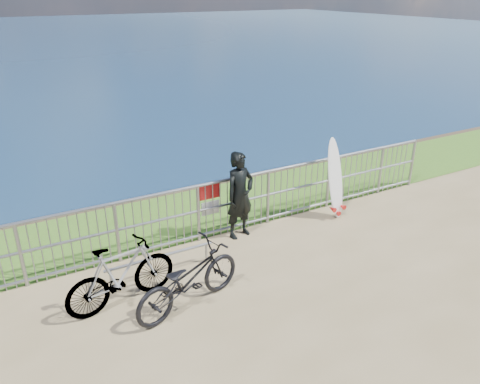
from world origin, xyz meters
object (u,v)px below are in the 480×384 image
surfer (240,195)px  bicycle_far (121,274)px  bicycle_near (188,279)px  surfboard (335,181)px

surfer → bicycle_far: (-2.54, -1.00, -0.32)m
bicycle_near → surfer: bearing=-63.6°
surfer → bicycle_near: surfer is taller
surfer → bicycle_near: bearing=-150.0°
surfer → surfboard: (2.08, -0.21, -0.06)m
surfboard → bicycle_far: bearing=-170.3°
surfboard → bicycle_far: size_ratio=0.98×
surfboard → bicycle_near: bearing=-160.7°
surfer → bicycle_near: 2.32m
surfer → surfboard: size_ratio=1.00×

